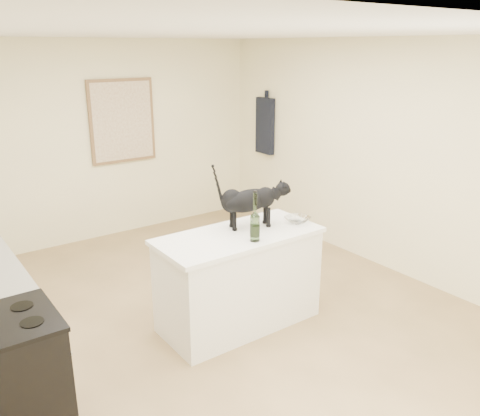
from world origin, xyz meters
name	(u,v)px	position (x,y,z in m)	size (l,w,h in m)	color
floor	(218,317)	(0.00, 0.00, 0.00)	(5.50, 5.50, 0.00)	tan
ceiling	(214,33)	(0.00, 0.00, 2.60)	(5.50, 5.50, 0.00)	white
wall_back	(101,142)	(0.00, 2.75, 1.30)	(4.50, 4.50, 0.00)	beige
wall_right	(381,156)	(2.25, 0.00, 1.30)	(5.50, 5.50, 0.00)	beige
island_base	(239,281)	(0.10, -0.20, 0.43)	(1.44, 0.67, 0.86)	white
island_top	(239,236)	(0.10, -0.20, 0.88)	(1.50, 0.70, 0.04)	white
stove	(13,386)	(-1.95, -0.60, 0.45)	(0.60, 0.60, 0.90)	black
artwork_frame	(122,121)	(0.30, 2.72, 1.55)	(0.90, 0.03, 1.10)	brown
artwork_canvas	(123,121)	(0.30, 2.70, 1.55)	(0.82, 0.00, 1.02)	beige
hanging_garment	(265,126)	(2.19, 2.05, 1.40)	(0.08, 0.34, 0.80)	black
black_cat	(249,203)	(0.28, -0.11, 1.13)	(0.66, 0.20, 0.46)	black
wine_bottle	(255,219)	(0.11, -0.42, 1.10)	(0.08, 0.08, 0.40)	#335722
glass_bowl	(297,220)	(0.73, -0.28, 0.93)	(0.23, 0.23, 0.06)	white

